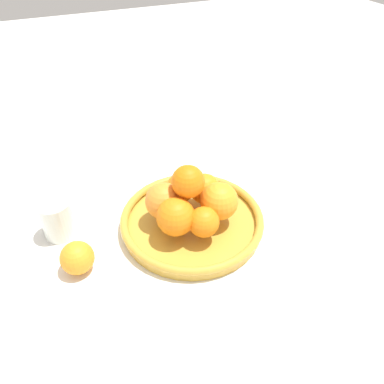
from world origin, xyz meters
TOP-DOWN VIEW (x-y plane):
  - ground_plane at (0.00, 0.00)m, footprint 4.00×4.00m
  - fruit_bowl at (0.00, 0.00)m, footprint 0.32×0.32m
  - orange_pile at (0.00, -0.00)m, footprint 0.19×0.19m
  - stray_orange at (0.03, -0.26)m, footprint 0.07×0.07m
  - drinking_glass at (-0.09, -0.28)m, footprint 0.07×0.07m

SIDE VIEW (x-z plane):
  - ground_plane at x=0.00m, z-range 0.00..0.00m
  - fruit_bowl at x=0.00m, z-range 0.00..0.03m
  - stray_orange at x=0.03m, z-range 0.00..0.07m
  - drinking_glass at x=-0.09m, z-range 0.00..0.09m
  - orange_pile at x=0.00m, z-range 0.01..0.14m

